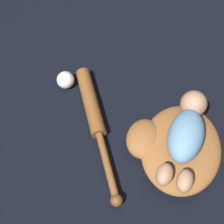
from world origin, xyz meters
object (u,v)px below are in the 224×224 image
(baseball_bat, at_px, (94,114))
(baseball, at_px, (66,80))
(baseball_glove, at_px, (175,146))
(baby_figure, at_px, (186,132))

(baseball_bat, xyz_separation_m, baseball, (0.15, 0.12, 0.01))
(baseball_glove, distance_m, baby_figure, 0.08)
(baseball_bat, bearing_deg, baseball_glove, -114.95)
(baseball_glove, xyz_separation_m, baseball_bat, (0.13, 0.28, -0.01))
(baby_figure, distance_m, baseball, 0.51)
(baby_figure, bearing_deg, baseball, 57.05)
(baseball, bearing_deg, baseball_bat, -142.30)
(baseball_bat, bearing_deg, baby_figure, -111.86)
(baseball_glove, bearing_deg, baseball_bat, 65.05)
(baseball_glove, height_order, baseball_bat, baseball_glove)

